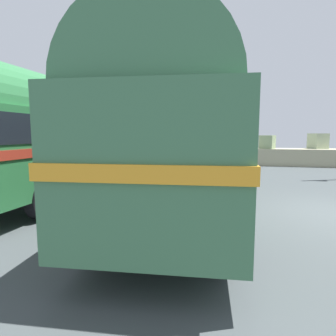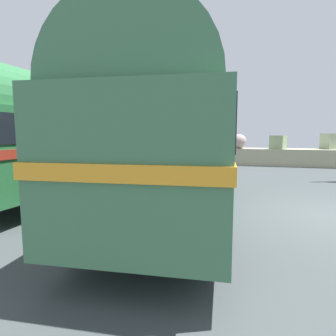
# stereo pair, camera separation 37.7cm
# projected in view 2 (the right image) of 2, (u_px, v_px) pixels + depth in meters

# --- Properties ---
(breakwater) EXTENTS (31.36, 2.03, 2.33)m
(breakwater) POSITION_uv_depth(u_px,v_px,m) (281.00, 155.00, 18.15)
(breakwater) COLOR tan
(breakwater) RESTS_ON ground
(vintage_coach) EXTENTS (3.17, 8.76, 3.70)m
(vintage_coach) POSITION_uv_depth(u_px,v_px,m) (179.00, 134.00, 7.03)
(vintage_coach) COLOR black
(vintage_coach) RESTS_ON ground
(second_coach) EXTENTS (2.68, 8.65, 3.70)m
(second_coach) POSITION_uv_depth(u_px,v_px,m) (70.00, 134.00, 9.47)
(second_coach) COLOR black
(second_coach) RESTS_ON ground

